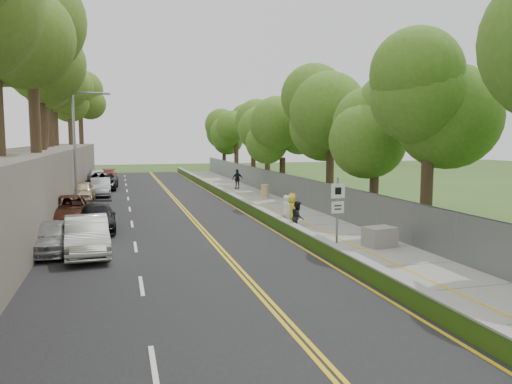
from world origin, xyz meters
The scene contains 26 objects.
ground centered at (0.00, 0.00, 0.00)m, with size 140.00×140.00×0.00m, color #33511E.
road centered at (-5.40, 15.00, 0.02)m, with size 11.20×66.00×0.04m, color black.
sidewalk centered at (2.55, 15.00, 0.03)m, with size 4.20×66.00×0.05m, color gray.
jersey_barrier centered at (0.25, 15.00, 0.30)m, with size 0.42×66.00×0.60m, color #68CF14.
rock_embankment centered at (-13.50, 15.00, 2.00)m, with size 5.00×66.00×4.00m, color #595147.
chainlink_fence centered at (4.65, 15.00, 1.00)m, with size 0.04×66.00×2.00m, color slate.
trees_embankment centered at (-13.00, 15.00, 10.50)m, with size 6.40×66.00×13.00m, color #547523, non-canonical shape.
trees_fenceside centered at (7.00, 15.00, 7.00)m, with size 7.00×66.00×14.00m, color #4E7F23, non-canonical shape.
streetlight centered at (-10.46, 14.00, 4.64)m, with size 2.52×0.22×8.00m.
signpost centered at (1.05, -3.02, 1.96)m, with size 0.62×0.09×3.10m.
construction_barrel centered at (3.43, 16.00, 0.56)m, with size 0.62×0.62×1.01m, color orange.
concrete_block centered at (3.20, -2.79, 0.48)m, with size 1.29×0.97×0.86m, color gray.
car_0 centered at (-10.60, -0.30, 0.72)m, with size 1.61×3.99×1.36m, color silver.
car_1 centered at (-9.15, -0.97, 0.83)m, with size 1.67×4.78×1.58m, color silver.
car_2 centered at (-10.60, 6.41, 0.85)m, with size 2.69×5.84×1.62m, color #602B1D.
car_3 centered at (-9.00, 4.35, 0.73)m, with size 1.92×4.72×1.37m, color black.
car_4 centered at (-10.60, 16.80, 0.82)m, with size 1.83×4.55×1.55m, color tan.
car_5 centered at (-9.33, 20.51, 0.77)m, with size 1.55×4.44×1.46m, color #9EA0A4.
car_6 centered at (-9.36, 25.55, 0.84)m, with size 2.65×5.74×1.60m, color black.
car_7 centered at (-9.00, 33.84, 0.70)m, with size 1.86×4.58×1.33m, color maroon.
car_8 centered at (-10.03, 31.89, 0.84)m, with size 1.89×4.70×1.60m, color silver.
painter_0 centered at (1.21, 3.24, 0.90)m, with size 0.83×0.54×1.70m, color gold.
painter_1 centered at (0.75, 2.77, 0.91)m, with size 0.63×0.41×1.73m, color white.
painter_2 centered at (0.75, 1.00, 0.86)m, with size 0.79×0.62×1.63m, color black.
painter_3 centered at (1.45, 3.84, 0.90)m, with size 1.10×0.63×1.71m, color brown.
person_far centered at (2.80, 22.96, 0.96)m, with size 1.07×0.45×1.83m, color black.
Camera 1 is at (-7.77, -22.18, 4.83)m, focal length 35.00 mm.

